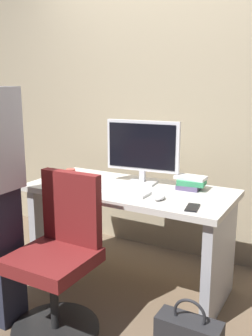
{
  "coord_description": "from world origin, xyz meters",
  "views": [
    {
      "loc": [
        1.22,
        -2.23,
        1.46
      ],
      "look_at": [
        0.0,
        -0.05,
        0.88
      ],
      "focal_mm": 40.58,
      "sensor_mm": 36.0,
      "label": 1
    }
  ],
  "objects_px": {
    "monitor": "(142,149)",
    "cell_phone": "(192,207)",
    "desk": "(129,218)",
    "keyboard": "(118,191)",
    "book_stack": "(191,182)",
    "mouse": "(160,197)",
    "office_chair": "(59,262)",
    "cup_near_keyboard": "(71,175)"
  },
  "relations": [
    {
      "from": "office_chair",
      "to": "keyboard",
      "type": "bearing_deg",
      "value": 78.21
    },
    {
      "from": "book_stack",
      "to": "cell_phone",
      "type": "bearing_deg",
      "value": -68.44
    },
    {
      "from": "keyboard",
      "to": "monitor",
      "type": "bearing_deg",
      "value": 82.42
    },
    {
      "from": "keyboard",
      "to": "cup_near_keyboard",
      "type": "height_order",
      "value": "cup_near_keyboard"
    },
    {
      "from": "keyboard",
      "to": "cell_phone",
      "type": "bearing_deg",
      "value": -7.01
    },
    {
      "from": "monitor",
      "to": "cell_phone",
      "type": "bearing_deg",
      "value": -34.51
    },
    {
      "from": "monitor",
      "to": "book_stack",
      "type": "xyz_separation_m",
      "value": [
        0.36,
        0.03,
        -0.21
      ]
    },
    {
      "from": "keyboard",
      "to": "book_stack",
      "type": "bearing_deg",
      "value": 38.35
    },
    {
      "from": "desk",
      "to": "keyboard",
      "type": "bearing_deg",
      "value": -94.72
    },
    {
      "from": "desk",
      "to": "cell_phone",
      "type": "xyz_separation_m",
      "value": [
        0.53,
        -0.21,
        0.23
      ]
    },
    {
      "from": "keyboard",
      "to": "cell_phone",
      "type": "distance_m",
      "value": 0.55
    },
    {
      "from": "keyboard",
      "to": "cup_near_keyboard",
      "type": "relative_size",
      "value": 4.68
    },
    {
      "from": "cell_phone",
      "to": "desk",
      "type": "bearing_deg",
      "value": 149.01
    },
    {
      "from": "desk",
      "to": "cup_near_keyboard",
      "type": "xyz_separation_m",
      "value": [
        -0.46,
        -0.06,
        0.27
      ]
    },
    {
      "from": "cup_near_keyboard",
      "to": "keyboard",
      "type": "bearing_deg",
      "value": -9.87
    },
    {
      "from": "desk",
      "to": "cup_near_keyboard",
      "type": "bearing_deg",
      "value": -172.95
    },
    {
      "from": "office_chair",
      "to": "cell_phone",
      "type": "xyz_separation_m",
      "value": [
        0.65,
        0.44,
        0.31
      ]
    },
    {
      "from": "desk",
      "to": "cell_phone",
      "type": "distance_m",
      "value": 0.61
    },
    {
      "from": "cup_near_keyboard",
      "to": "cell_phone",
      "type": "xyz_separation_m",
      "value": [
        1.0,
        -0.15,
        -0.04
      ]
    },
    {
      "from": "mouse",
      "to": "desk",
      "type": "bearing_deg",
      "value": 152.68
    },
    {
      "from": "desk",
      "to": "book_stack",
      "type": "height_order",
      "value": "book_stack"
    },
    {
      "from": "mouse",
      "to": "cup_near_keyboard",
      "type": "relative_size",
      "value": 1.09
    },
    {
      "from": "desk",
      "to": "mouse",
      "type": "distance_m",
      "value": 0.41
    },
    {
      "from": "office_chair",
      "to": "desk",
      "type": "bearing_deg",
      "value": 79.68
    },
    {
      "from": "office_chair",
      "to": "book_stack",
      "type": "bearing_deg",
      "value": 58.51
    },
    {
      "from": "office_chair",
      "to": "mouse",
      "type": "bearing_deg",
      "value": 49.68
    },
    {
      "from": "office_chair",
      "to": "mouse",
      "type": "distance_m",
      "value": 0.72
    },
    {
      "from": "office_chair",
      "to": "monitor",
      "type": "height_order",
      "value": "monitor"
    },
    {
      "from": "desk",
      "to": "keyboard",
      "type": "xyz_separation_m",
      "value": [
        -0.01,
        -0.14,
        0.24
      ]
    },
    {
      "from": "desk",
      "to": "keyboard",
      "type": "height_order",
      "value": "keyboard"
    },
    {
      "from": "mouse",
      "to": "cell_phone",
      "type": "bearing_deg",
      "value": -12.42
    },
    {
      "from": "monitor",
      "to": "cell_phone",
      "type": "height_order",
      "value": "monitor"
    },
    {
      "from": "office_chair",
      "to": "book_stack",
      "type": "distance_m",
      "value": 1.02
    },
    {
      "from": "mouse",
      "to": "book_stack",
      "type": "xyz_separation_m",
      "value": [
        0.08,
        0.33,
        0.03
      ]
    },
    {
      "from": "mouse",
      "to": "keyboard",
      "type": "bearing_deg",
      "value": 176.66
    },
    {
      "from": "keyboard",
      "to": "cell_phone",
      "type": "height_order",
      "value": "keyboard"
    },
    {
      "from": "desk",
      "to": "book_stack",
      "type": "bearing_deg",
      "value": 24.25
    },
    {
      "from": "office_chair",
      "to": "cup_near_keyboard",
      "type": "relative_size",
      "value": 10.23
    },
    {
      "from": "monitor",
      "to": "keyboard",
      "type": "xyz_separation_m",
      "value": [
        -0.04,
        -0.28,
        -0.25
      ]
    },
    {
      "from": "keyboard",
      "to": "mouse",
      "type": "bearing_deg",
      "value": -3.06
    },
    {
      "from": "monitor",
      "to": "cup_near_keyboard",
      "type": "height_order",
      "value": "monitor"
    },
    {
      "from": "cell_phone",
      "to": "cup_near_keyboard",
      "type": "bearing_deg",
      "value": 161.67
    }
  ]
}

